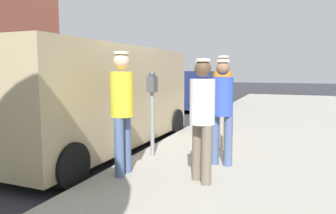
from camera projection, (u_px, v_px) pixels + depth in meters
The scene contains 10 objects.
ground_plane at pixel (96, 154), 6.43m from camera, with size 80.00×80.00×0.00m, color #2D2D33.
sidewalk_slab at pixel (279, 170), 5.14m from camera, with size 5.00×32.00×0.15m, color #9E998E.
parking_meter_near at pixel (152, 99), 5.59m from camera, with size 0.14×0.18×1.52m.
parking_meter_far at pixel (216, 86), 10.15m from camera, with size 0.14×0.18×1.52m.
pedestrian_in_white at pixel (202, 113), 4.27m from camera, with size 0.34×0.34×1.69m.
pedestrian_in_blue at pixel (222, 106), 5.06m from camera, with size 0.36×0.34×1.70m.
pedestrian_in_orange at pixel (222, 96), 6.10m from camera, with size 0.34×0.34×1.81m.
pedestrian_in_yellow at pixel (122, 104), 4.58m from camera, with size 0.34×0.36×1.80m.
parked_van at pixel (98, 96), 6.64m from camera, with size 2.21×5.24×2.15m.
parked_sedan_ahead at pixel (197, 91), 14.08m from camera, with size 2.11×4.47×1.65m.
Camera 1 is at (3.65, -5.31, 1.68)m, focal length 33.97 mm.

